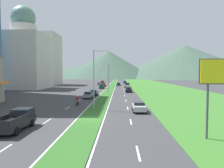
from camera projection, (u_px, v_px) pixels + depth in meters
name	position (u px, v px, depth m)	size (l,w,h in m)	color
ground_plane	(91.00, 119.00, 25.11)	(600.00, 600.00, 0.00)	#38383A
grass_median	(111.00, 87.00, 84.98)	(3.20, 240.00, 0.06)	#2D6023
grass_verge_right	(159.00, 87.00, 84.18)	(24.00, 240.00, 0.06)	#387028
lane_dash_left_1	(2.00, 151.00, 14.63)	(0.16, 2.80, 0.01)	silver
lane_dash_left_2	(47.00, 121.00, 23.90)	(0.16, 2.80, 0.01)	silver
lane_dash_left_3	(68.00, 108.00, 33.18)	(0.16, 2.80, 0.01)	silver
lane_dash_left_4	(79.00, 100.00, 42.46)	(0.16, 2.80, 0.01)	silver
lane_dash_left_5	(86.00, 96.00, 51.74)	(0.16, 2.80, 0.01)	silver
lane_dash_left_6	(91.00, 92.00, 61.01)	(0.16, 2.80, 0.01)	silver
lane_dash_left_7	(95.00, 90.00, 70.29)	(0.16, 2.80, 0.01)	silver
lane_dash_left_8	(98.00, 88.00, 79.57)	(0.16, 2.80, 0.01)	silver
lane_dash_left_9	(100.00, 87.00, 88.84)	(0.16, 2.80, 0.01)	silver
lane_dash_left_10	(102.00, 85.00, 98.12)	(0.16, 2.80, 0.01)	silver
lane_dash_left_11	(104.00, 84.00, 107.40)	(0.16, 2.80, 0.01)	silver
lane_dash_left_12	(105.00, 84.00, 116.68)	(0.16, 2.80, 0.01)	silver
lane_dash_left_13	(106.00, 83.00, 125.95)	(0.16, 2.80, 0.01)	silver
lane_dash_right_1	(138.00, 153.00, 14.23)	(0.16, 2.80, 0.01)	silver
lane_dash_right_2	(131.00, 122.00, 23.51)	(0.16, 2.80, 0.01)	silver
lane_dash_right_3	(128.00, 108.00, 32.79)	(0.16, 2.80, 0.01)	silver
lane_dash_right_4	(126.00, 101.00, 42.06)	(0.16, 2.80, 0.01)	silver
lane_dash_right_5	(125.00, 96.00, 51.34)	(0.16, 2.80, 0.01)	silver
lane_dash_right_6	(124.00, 92.00, 60.62)	(0.16, 2.80, 0.01)	silver
lane_dash_right_7	(123.00, 90.00, 69.89)	(0.16, 2.80, 0.01)	silver
lane_dash_right_8	(123.00, 88.00, 79.17)	(0.16, 2.80, 0.01)	silver
lane_dash_right_9	(123.00, 87.00, 88.45)	(0.16, 2.80, 0.01)	silver
lane_dash_right_10	(122.00, 85.00, 97.73)	(0.16, 2.80, 0.01)	silver
lane_dash_right_11	(122.00, 84.00, 107.00)	(0.16, 2.80, 0.01)	silver
lane_dash_right_12	(122.00, 84.00, 116.28)	(0.16, 2.80, 0.01)	silver
lane_dash_right_13	(122.00, 83.00, 125.56)	(0.16, 2.80, 0.01)	silver
edge_line_median_left	(107.00, 87.00, 85.05)	(0.16, 240.00, 0.01)	silver
edge_line_median_right	(115.00, 87.00, 84.92)	(0.16, 240.00, 0.01)	silver
domed_building	(24.00, 55.00, 76.27)	(16.81, 16.81, 32.08)	beige
midrise_colored	(44.00, 59.00, 103.61)	(15.03, 15.03, 26.87)	beige
hill_far_left	(97.00, 70.00, 320.75)	(228.99, 228.99, 24.31)	#3D5647
hill_far_center	(109.00, 65.00, 259.56)	(121.28, 121.28, 35.96)	#3D5647
hill_far_right	(185.00, 62.00, 267.08)	(194.64, 194.64, 44.95)	#3D5647
street_lamp_near	(96.00, 75.00, 31.71)	(2.91, 0.48, 9.63)	#99999E
street_lamp_mid	(107.00, 77.00, 57.50)	(2.60, 0.34, 8.31)	#99999E
street_lamp_far	(110.00, 74.00, 83.27)	(3.33, 0.38, 10.14)	#99999E
car_0	(88.00, 95.00, 46.20)	(2.03, 4.52, 1.60)	slate
car_1	(99.00, 84.00, 101.58)	(2.02, 4.48, 1.37)	slate
car_2	(102.00, 87.00, 76.75)	(1.87, 4.15, 1.53)	#0C5128
car_3	(94.00, 93.00, 52.20)	(1.89, 4.59, 1.54)	navy
car_4	(129.00, 90.00, 61.31)	(1.98, 4.19, 1.48)	black
car_5	(125.00, 82.00, 118.87)	(1.95, 4.72, 1.58)	navy
car_6	(103.00, 82.00, 122.37)	(2.03, 4.76, 1.48)	maroon
car_7	(118.00, 84.00, 95.41)	(2.01, 4.49, 1.47)	#0C5128
car_8	(139.00, 107.00, 29.74)	(1.98, 4.04, 1.47)	#B2B2B7
car_9	(103.00, 85.00, 89.42)	(1.97, 4.46, 1.36)	maroon
pickup_truck_0	(127.00, 85.00, 83.76)	(2.18, 5.40, 2.00)	silver
pickup_truck_1	(17.00, 120.00, 20.16)	(2.18, 5.40, 2.00)	black
motorcycle_rider	(77.00, 101.00, 35.95)	(0.36, 2.00, 1.80)	black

